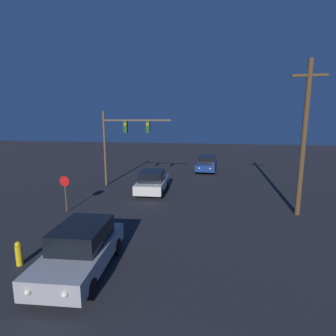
{
  "coord_description": "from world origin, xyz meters",
  "views": [
    {
      "loc": [
        2.47,
        -1.32,
        5.3
      ],
      "look_at": [
        0.0,
        12.56,
        2.73
      ],
      "focal_mm": 28.0,
      "sensor_mm": 36.0,
      "label": 1
    }
  ],
  "objects": [
    {
      "name": "car_near",
      "position": [
        -2.06,
        6.59,
        0.84
      ],
      "size": [
        2.26,
        4.57,
        1.67
      ],
      "rotation": [
        0.0,
        0.0,
        3.22
      ],
      "color": "#99999E",
      "rests_on": "ground_plane"
    },
    {
      "name": "car_mid",
      "position": [
        -1.99,
        17.07,
        0.84
      ],
      "size": [
        2.17,
        4.54,
        1.67
      ],
      "rotation": [
        0.0,
        0.0,
        0.06
      ],
      "color": "beige",
      "rests_on": "ground_plane"
    },
    {
      "name": "utility_pole",
      "position": [
        7.25,
        14.02,
        4.4
      ],
      "size": [
        1.77,
        0.28,
        8.46
      ],
      "color": "#4C3823",
      "rests_on": "ground_plane"
    },
    {
      "name": "car_far",
      "position": [
        1.71,
        26.08,
        0.84
      ],
      "size": [
        2.14,
        4.53,
        1.67
      ],
      "rotation": [
        0.0,
        0.0,
        3.09
      ],
      "color": "navy",
      "rests_on": "ground_plane"
    },
    {
      "name": "stop_sign",
      "position": [
        -5.99,
        12.12,
        1.47
      ],
      "size": [
        0.61,
        0.07,
        2.15
      ],
      "color": "brown",
      "rests_on": "ground_plane"
    },
    {
      "name": "traffic_signal_mast",
      "position": [
        -4.83,
        18.59,
        4.06
      ],
      "size": [
        5.53,
        0.3,
        6.04
      ],
      "color": "brown",
      "rests_on": "ground_plane"
    },
    {
      "name": "fire_hydrant",
      "position": [
        -4.53,
        6.51,
        0.46
      ],
      "size": [
        0.24,
        0.24,
        0.93
      ],
      "color": "gold",
      "rests_on": "ground_plane"
    }
  ]
}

